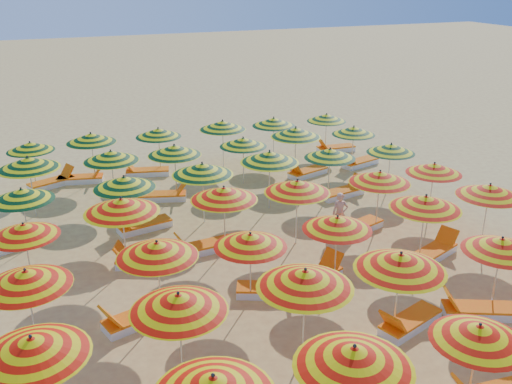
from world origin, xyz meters
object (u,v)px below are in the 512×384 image
Objects in this scene: lounger_21 at (307,172)px; umbrella_27 at (270,157)px; umbrella_22 at (380,177)px; umbrella_37 at (91,138)px; umbrella_41 at (327,118)px; lounger_18 at (143,225)px; umbrella_29 at (391,148)px; lounger_15 at (204,247)px; umbrella_31 at (111,156)px; umbrella_18 at (24,230)px; umbrella_38 at (158,133)px; lounger_26 at (335,148)px; lounger_14 at (146,262)px; umbrella_34 at (296,132)px; lounger_17 at (8,245)px; lounger_24 at (82,179)px; umbrella_20 at (224,194)px; lounger_9 at (137,318)px; beachgoer_a at (340,214)px; umbrella_26 at (202,169)px; umbrella_33 at (243,142)px; lounger_22 at (359,162)px; umbrella_39 at (223,125)px; umbrella_15 at (337,223)px; umbrella_16 at (426,202)px; lounger_12 at (434,252)px; umbrella_14 at (250,240)px; umbrella_35 at (354,131)px; umbrella_24 at (22,195)px; umbrella_23 at (434,168)px; umbrella_2 at (354,357)px; umbrella_21 at (297,186)px; umbrella_17 at (490,190)px; umbrella_40 at (274,122)px; lounger_11 at (316,277)px; umbrella_6 at (32,347)px; umbrella_9 at (400,262)px; umbrella_25 at (124,182)px; lounger_10 at (272,290)px; umbrella_7 at (179,303)px; umbrella_12 at (26,278)px; umbrella_32 at (174,150)px; lounger_25 at (147,172)px; umbrella_30 at (28,163)px; lounger_19 at (343,192)px; umbrella_13 at (157,249)px; umbrella_3 at (479,333)px; lounger_16 at (358,227)px; lounger_6 at (409,322)px; umbrella_8 at (305,279)px; umbrella_36 at (30,147)px; umbrella_10 at (501,245)px; lounger_7 at (477,310)px.

umbrella_27 is at bearing 25.57° from lounger_21.
umbrella_37 is at bearing 134.47° from umbrella_22.
lounger_18 is at bearing -151.15° from umbrella_41.
lounger_15 is at bearing -164.25° from umbrella_29.
umbrella_31 is 1.15× the size of lounger_21.
umbrella_18 is 9.19m from umbrella_38.
lounger_14 is at bearing 40.97° from lounger_26.
lounger_17 is at bearing -166.27° from umbrella_34.
umbrella_27 is 7.91m from lounger_24.
lounger_24 is (-3.33, 7.57, -1.66)m from umbrella_20.
beachgoer_a reaches higher than lounger_9.
umbrella_22 is 1.11× the size of umbrella_26.
lounger_22 is (5.31, 0.20, -1.53)m from umbrella_33.
umbrella_39 reaches higher than umbrella_31.
umbrella_29 is (2.33, 2.81, -0.14)m from umbrella_22.
umbrella_31 is (-4.60, 7.61, 0.09)m from umbrella_15.
lounger_14 is (-7.28, 2.62, -1.69)m from umbrella_16.
lounger_12 is at bearing 2.17° from umbrella_15.
umbrella_35 is at bearing 46.11° from umbrella_14.
umbrella_23 is at bearing -11.19° from umbrella_24.
umbrella_2 is at bearing 127.69° from lounger_14.
lounger_21 is at bearing 60.34° from umbrella_21.
umbrella_31 is at bearing -168.48° from lounger_17.
umbrella_27 is (-4.85, 5.00, 0.10)m from umbrella_17.
umbrella_37 is at bearing 178.54° from umbrella_40.
umbrella_22 is 4.30m from lounger_11.
umbrella_6 is 7.50m from umbrella_9.
umbrella_25 is (-2.47, 2.12, -0.05)m from umbrella_20.
umbrella_39 is at bearing 101.39° from lounger_10.
umbrella_7 reaches higher than umbrella_14.
umbrella_23 reaches higher than lounger_11.
umbrella_20 is at bearing 18.61° from lounger_22.
umbrella_32 is (5.08, 7.59, 0.02)m from umbrella_12.
lounger_14 is 1.00× the size of lounger_25.
lounger_19 is (10.54, -2.28, -1.73)m from umbrella_30.
umbrella_18 is (-2.84, 2.58, -0.15)m from umbrella_13.
umbrella_30 reaches higher than umbrella_3.
lounger_14 is at bearing -19.10° from lounger_16.
umbrella_14 is 4.89m from beachgoer_a.
umbrella_14 is at bearing -179.00° from umbrella_16.
umbrella_30 is at bearing -178.75° from umbrella_35.
lounger_6 and lounger_22 have the same top height.
lounger_18 is (-1.93, 7.61, -1.74)m from umbrella_8.
umbrella_12 is 1.08× the size of umbrella_36.
umbrella_3 reaches higher than lounger_11.
umbrella_33 is (-2.65, 10.36, -0.02)m from umbrella_10.
umbrella_2 reaches higher than umbrella_13.
lounger_11 and lounger_26 have the same top height.
umbrella_24 is at bearing -155.51° from umbrella_32.
lounger_7 is at bearing 0.33° from umbrella_6.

